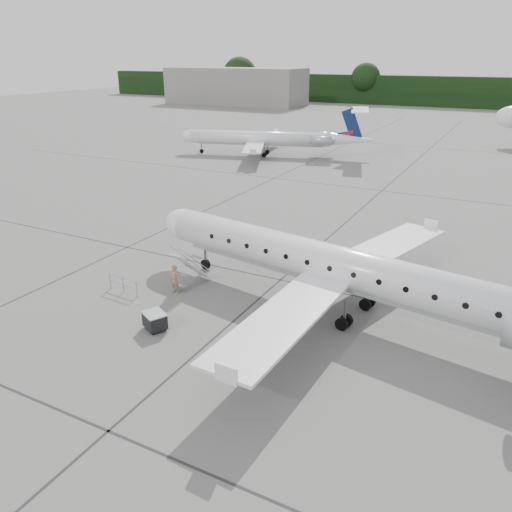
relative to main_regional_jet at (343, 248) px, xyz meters
The scene contains 9 objects.
ground 5.22m from the main_regional_jet, 52.67° to the right, with size 320.00×320.00×0.00m, color slate.
treeline 127.18m from the main_regional_jet, 89.02° to the left, with size 260.00×4.00×8.00m, color black.
terminal_building 126.83m from the main_regional_jet, 122.33° to the left, with size 40.00×14.00×10.00m, color gray.
main_regional_jet is the anchor object (origin of this frame).
airstair 9.64m from the main_regional_jet, behind, with size 0.85×2.52×2.38m, color white, non-canonical shape.
passenger 10.17m from the main_regional_jet, 166.86° to the right, with size 0.65×0.43×1.78m, color #9A7054.
safety_railing 13.20m from the main_regional_jet, 163.57° to the right, with size 2.20×0.08×1.00m, color #979BA0, non-canonical shape.
baggage_cart 10.54m from the main_regional_jet, 141.60° to the right, with size 1.16×0.94×1.01m, color black, non-canonical shape.
bg_regional_left 47.11m from the main_regional_jet, 122.55° to the left, with size 25.55×18.40×6.70m, color white, non-canonical shape.
Camera 1 is at (5.12, -21.04, 13.25)m, focal length 35.00 mm.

